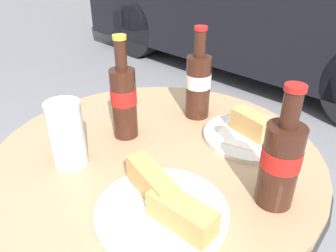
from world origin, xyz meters
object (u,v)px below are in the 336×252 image
Objects in this scene: lunch_plate_far at (251,133)px; parked_car at (271,2)px; cola_bottle_left at (281,161)px; cola_bottle_center at (198,83)px; bistro_table at (157,192)px; lunch_plate_near at (163,205)px; drinking_glass at (67,137)px; cola_bottle_right at (124,99)px.

parked_car is (-1.37, 2.51, -0.12)m from lunch_plate_far.
cola_bottle_left is 0.37m from cola_bottle_center.
bistro_table is 3.21× the size of lunch_plate_near.
drinking_glass is 3.11m from parked_car.
cola_bottle_left is at bearing 6.80° from cola_bottle_right.
parked_car reaches higher than cola_bottle_center.
drinking_glass is 0.44m from lunch_plate_far.
lunch_plate_near is at bearing -84.06° from lunch_plate_far.
lunch_plate_near is (-0.12, -0.17, -0.07)m from cola_bottle_left.
lunch_plate_near is at bearing -63.67° from parked_car.
cola_bottle_left is 0.95× the size of cola_bottle_center.
cola_bottle_center reaches higher than bistro_table.
cola_bottle_center is (-0.05, 0.20, 0.23)m from bistro_table.
cola_bottle_right is 1.02× the size of cola_bottle_center.
parked_car is at bearing 111.75° from drinking_glass.
bistro_table is at bearing -65.33° from parked_car.
cola_bottle_right is at bearing 93.87° from drinking_glass.
lunch_plate_far reaches higher than bistro_table.
lunch_plate_far is (0.22, 0.38, -0.05)m from drinking_glass.
parked_car is at bearing 112.74° from cola_bottle_right.
cola_bottle_left is (0.29, 0.04, 0.23)m from bistro_table.
lunch_plate_far is at bearing 42.30° from cola_bottle_right.
cola_bottle_left is at bearing -60.18° from parked_car.
lunch_plate_far is at bearing 59.46° from drinking_glass.
cola_bottle_center is 2.79m from parked_car.
cola_bottle_right reaches higher than bistro_table.
cola_bottle_right reaches higher than cola_bottle_center.
parked_car is (-1.14, 2.72, -0.20)m from cola_bottle_right.
bistro_table is at bearing 4.10° from cola_bottle_right.
cola_bottle_center is at bearing -64.50° from parked_car.
bistro_table is 3.33× the size of lunch_plate_far.
cola_bottle_right is at bearing 154.74° from lunch_plate_near.
drinking_glass is at bearing -171.69° from lunch_plate_near.
parked_car reaches higher than cola_bottle_left.
cola_bottle_center reaches higher than cola_bottle_left.
cola_bottle_right is at bearing -67.26° from parked_car.
drinking_glass reaches higher than bistro_table.
cola_bottle_left is 3.09m from parked_car.
cola_bottle_left reaches higher than drinking_glass.
cola_bottle_left is at bearing -46.30° from lunch_plate_far.
cola_bottle_left is at bearing 29.01° from drinking_glass.
drinking_glass is (-0.38, -0.21, -0.03)m from cola_bottle_left.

